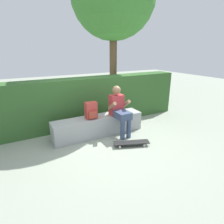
# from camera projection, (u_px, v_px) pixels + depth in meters

# --- Properties ---
(ground_plane) EXTENTS (24.00, 24.00, 0.00)m
(ground_plane) POSITION_uv_depth(u_px,v_px,m) (104.00, 138.00, 4.60)
(ground_plane) COLOR gray
(bench_main) EXTENTS (2.31, 0.48, 0.47)m
(bench_main) POSITION_uv_depth(u_px,v_px,m) (99.00, 126.00, 4.76)
(bench_main) COLOR #979A9A
(bench_main) RESTS_ON ground
(person_skater) EXTENTS (0.49, 0.62, 1.22)m
(person_skater) POSITION_uv_depth(u_px,v_px,m) (119.00, 109.00, 4.66)
(person_skater) COLOR #B73338
(person_skater) RESTS_ON ground
(skateboard_near_person) EXTENTS (0.82, 0.47, 0.09)m
(skateboard_near_person) POSITION_uv_depth(u_px,v_px,m) (132.00, 143.00, 4.23)
(skateboard_near_person) COLOR black
(skateboard_near_person) RESTS_ON ground
(backpack_on_bench) EXTENTS (0.28, 0.23, 0.40)m
(backpack_on_bench) POSITION_uv_depth(u_px,v_px,m) (91.00, 111.00, 4.53)
(backpack_on_bench) COLOR #B23833
(backpack_on_bench) RESTS_ON bench_main
(hedge_row) EXTENTS (5.73, 0.55, 1.34)m
(hedge_row) POSITION_uv_depth(u_px,v_px,m) (88.00, 101.00, 5.35)
(hedge_row) COLOR #2F5727
(hedge_row) RESTS_ON ground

